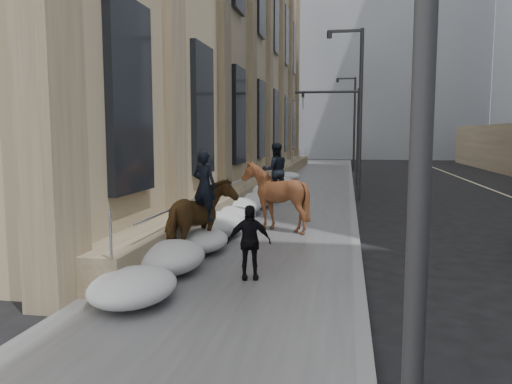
# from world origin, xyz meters

# --- Properties ---
(ground) EXTENTS (140.00, 140.00, 0.00)m
(ground) POSITION_xyz_m (0.00, 0.00, 0.00)
(ground) COLOR black
(ground) RESTS_ON ground
(sidewalk) EXTENTS (5.00, 80.00, 0.12)m
(sidewalk) POSITION_xyz_m (0.00, 10.00, 0.06)
(sidewalk) COLOR #4D4D4F
(sidewalk) RESTS_ON ground
(curb) EXTENTS (0.24, 80.00, 0.12)m
(curb) POSITION_xyz_m (2.62, 10.00, 0.06)
(curb) COLOR slate
(curb) RESTS_ON ground
(limestone_building) EXTENTS (6.10, 44.00, 18.00)m
(limestone_building) POSITION_xyz_m (-5.26, 19.96, 8.90)
(limestone_building) COLOR tan
(limestone_building) RESTS_ON ground
(bg_building_mid) EXTENTS (30.00, 12.00, 28.00)m
(bg_building_mid) POSITION_xyz_m (4.00, 60.00, 14.00)
(bg_building_mid) COLOR slate
(bg_building_mid) RESTS_ON ground
(bg_building_far) EXTENTS (24.00, 12.00, 20.00)m
(bg_building_far) POSITION_xyz_m (-6.00, 72.00, 10.00)
(bg_building_far) COLOR gray
(bg_building_far) RESTS_ON ground
(streetlight_mid) EXTENTS (1.71, 0.24, 8.00)m
(streetlight_mid) POSITION_xyz_m (2.74, 14.00, 4.58)
(streetlight_mid) COLOR #2D2D30
(streetlight_mid) RESTS_ON ground
(streetlight_far) EXTENTS (1.71, 0.24, 8.00)m
(streetlight_far) POSITION_xyz_m (2.74, 34.00, 4.58)
(streetlight_far) COLOR #2D2D30
(streetlight_far) RESTS_ON ground
(traffic_signal) EXTENTS (4.10, 0.22, 6.00)m
(traffic_signal) POSITION_xyz_m (2.07, 22.00, 4.00)
(traffic_signal) COLOR #2D2D30
(traffic_signal) RESTS_ON ground
(snow_bank) EXTENTS (1.70, 18.10, 0.76)m
(snow_bank) POSITION_xyz_m (-1.42, 8.11, 0.47)
(snow_bank) COLOR silver
(snow_bank) RESTS_ON sidewalk
(mounted_horse_left) EXTENTS (1.59, 2.43, 2.61)m
(mounted_horse_left) POSITION_xyz_m (-1.19, 1.51, 1.14)
(mounted_horse_left) COLOR #442C14
(mounted_horse_left) RESTS_ON sidewalk
(mounted_horse_right) EXTENTS (2.39, 2.50, 2.75)m
(mounted_horse_right) POSITION_xyz_m (0.11, 5.26, 1.30)
(mounted_horse_right) COLOR #502B17
(mounted_horse_right) RESTS_ON sidewalk
(pedestrian) EXTENTS (0.98, 0.61, 1.56)m
(pedestrian) POSITION_xyz_m (0.35, -0.13, 0.90)
(pedestrian) COLOR black
(pedestrian) RESTS_ON sidewalk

